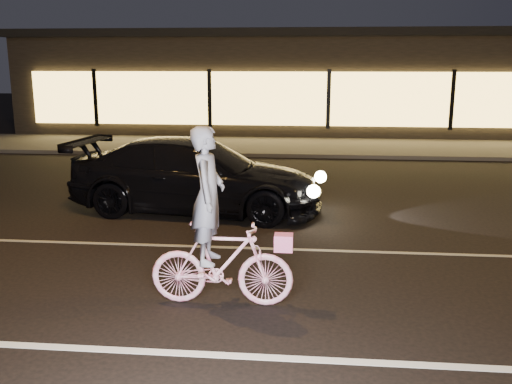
# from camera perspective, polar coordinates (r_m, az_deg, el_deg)

# --- Properties ---
(ground) EXTENTS (90.00, 90.00, 0.00)m
(ground) POSITION_cam_1_polar(r_m,az_deg,el_deg) (7.51, 9.95, -10.80)
(ground) COLOR black
(ground) RESTS_ON ground
(lane_stripe_near) EXTENTS (60.00, 0.12, 0.01)m
(lane_stripe_near) POSITION_cam_1_polar(r_m,az_deg,el_deg) (6.17, 10.99, -16.38)
(lane_stripe_near) COLOR silver
(lane_stripe_near) RESTS_ON ground
(lane_stripe_far) EXTENTS (60.00, 0.10, 0.01)m
(lane_stripe_far) POSITION_cam_1_polar(r_m,az_deg,el_deg) (9.37, 9.06, -5.85)
(lane_stripe_far) COLOR gray
(lane_stripe_far) RESTS_ON ground
(sidewalk) EXTENTS (30.00, 4.00, 0.12)m
(sidewalk) POSITION_cam_1_polar(r_m,az_deg,el_deg) (20.08, 7.27, 4.46)
(sidewalk) COLOR #383533
(sidewalk) RESTS_ON ground
(storefront) EXTENTS (25.40, 8.42, 4.20)m
(storefront) POSITION_cam_1_polar(r_m,az_deg,el_deg) (25.84, 7.05, 11.01)
(storefront) COLOR black
(storefront) RESTS_ON ground
(cyclist) EXTENTS (1.79, 0.62, 2.26)m
(cyclist) POSITION_cam_1_polar(r_m,az_deg,el_deg) (7.08, -3.83, -5.16)
(cyclist) COLOR #F1468B
(cyclist) RESTS_ON ground
(sedan) EXTENTS (5.28, 2.60, 1.48)m
(sedan) POSITION_cam_1_polar(r_m,az_deg,el_deg) (11.58, -5.96, 1.64)
(sedan) COLOR black
(sedan) RESTS_ON ground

